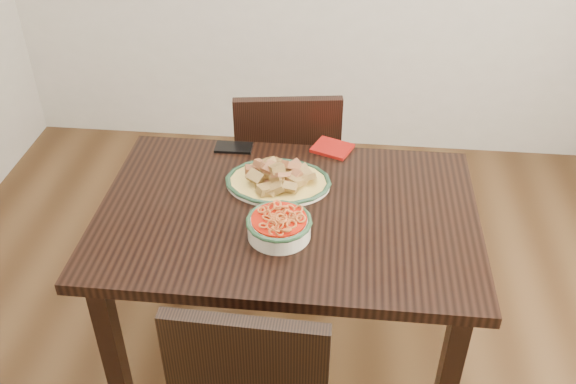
# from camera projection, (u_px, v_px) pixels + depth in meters

# --- Properties ---
(floor) EXTENTS (3.50, 3.50, 0.00)m
(floor) POSITION_uv_depth(u_px,v_px,m) (299.00, 377.00, 2.47)
(floor) COLOR #3D2713
(floor) RESTS_ON ground
(dining_table) EXTENTS (1.24, 0.83, 0.75)m
(dining_table) POSITION_uv_depth(u_px,v_px,m) (287.00, 233.00, 2.15)
(dining_table) COLOR black
(dining_table) RESTS_ON ground
(chair_far) EXTENTS (0.48, 0.48, 0.89)m
(chair_far) POSITION_uv_depth(u_px,v_px,m) (287.00, 169.00, 2.74)
(chair_far) COLOR black
(chair_far) RESTS_ON ground
(fish_plate) EXTENTS (0.36, 0.28, 0.11)m
(fish_plate) POSITION_uv_depth(u_px,v_px,m) (278.00, 174.00, 2.18)
(fish_plate) COLOR white
(fish_plate) RESTS_ON dining_table
(noodle_bowl) EXTENTS (0.21, 0.21, 0.08)m
(noodle_bowl) POSITION_uv_depth(u_px,v_px,m) (279.00, 224.00, 1.96)
(noodle_bowl) COLOR beige
(noodle_bowl) RESTS_ON dining_table
(smartphone) EXTENTS (0.14, 0.08, 0.01)m
(smartphone) POSITION_uv_depth(u_px,v_px,m) (234.00, 147.00, 2.40)
(smartphone) COLOR black
(smartphone) RESTS_ON dining_table
(napkin) EXTENTS (0.17, 0.16, 0.01)m
(napkin) POSITION_uv_depth(u_px,v_px,m) (332.00, 148.00, 2.39)
(napkin) COLOR #99110B
(napkin) RESTS_ON dining_table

